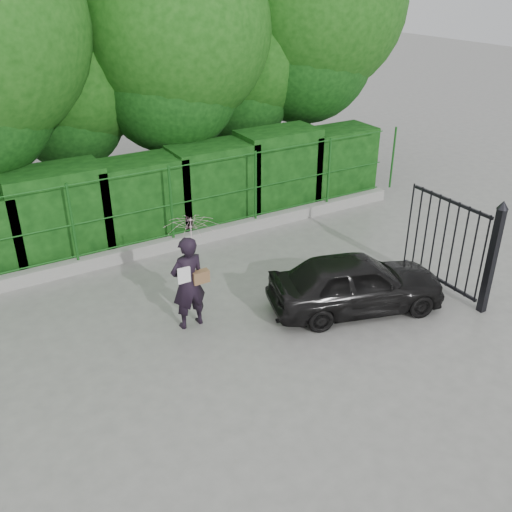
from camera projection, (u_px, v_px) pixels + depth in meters
ground at (253, 349)px, 10.27m from camera, size 80.00×80.00×0.00m
kerb at (159, 247)px, 13.66m from camera, size 14.00×0.25×0.30m
fence at (164, 204)px, 13.28m from camera, size 14.13×0.06×1.80m
hedge at (143, 199)px, 14.04m from camera, size 14.20×1.20×2.23m
trees at (140, 33)px, 14.61m from camera, size 17.10×6.15×8.08m
gate at (472, 248)px, 11.24m from camera, size 0.22×2.33×2.36m
woman at (191, 257)px, 10.39m from camera, size 0.99×1.00×2.20m
car at (356, 283)px, 11.24m from camera, size 3.73×2.33×1.18m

